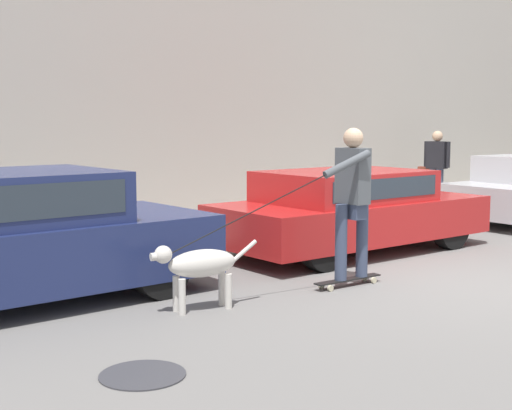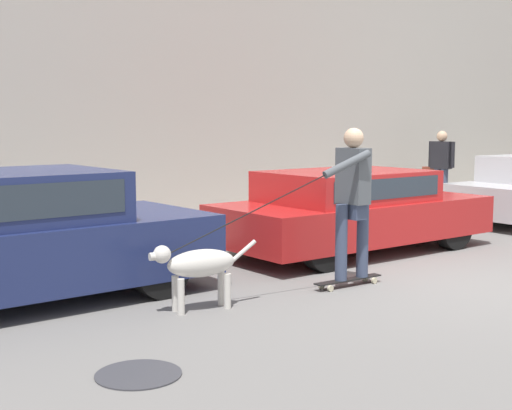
# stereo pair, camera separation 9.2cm
# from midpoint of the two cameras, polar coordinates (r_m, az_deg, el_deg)

# --- Properties ---
(ground_plane) EXTENTS (36.00, 36.00, 0.00)m
(ground_plane) POSITION_cam_midpoint_polar(r_m,az_deg,el_deg) (8.66, 15.98, -5.98)
(ground_plane) COLOR slate
(back_wall) EXTENTS (32.00, 0.30, 5.39)m
(back_wall) POSITION_cam_midpoint_polar(r_m,az_deg,el_deg) (12.81, -4.94, 10.40)
(back_wall) COLOR #ADA89E
(back_wall) RESTS_ON ground_plane
(sidewalk_curb) EXTENTS (30.00, 2.31, 0.11)m
(sidewalk_curb) POSITION_cam_midpoint_polar(r_m,az_deg,el_deg) (11.82, -1.42, -2.09)
(sidewalk_curb) COLOR #A39E93
(sidewalk_curb) RESTS_ON ground_plane
(parked_car_0) EXTENTS (4.08, 1.93, 1.36)m
(parked_car_0) POSITION_cam_midpoint_polar(r_m,az_deg,el_deg) (7.70, -18.66, -2.59)
(parked_car_0) COLOR black
(parked_car_0) RESTS_ON ground_plane
(parked_car_1) EXTENTS (4.15, 1.80, 1.17)m
(parked_car_1) POSITION_cam_midpoint_polar(r_m,az_deg,el_deg) (10.28, 7.96, -0.46)
(parked_car_1) COLOR black
(parked_car_1) RESTS_ON ground_plane
(dog) EXTENTS (1.14, 0.38, 0.68)m
(dog) POSITION_cam_midpoint_polar(r_m,az_deg,el_deg) (7.06, -4.26, -4.84)
(dog) COLOR beige
(dog) RESTS_ON ground_plane
(skateboarder) EXTENTS (2.76, 0.56, 1.79)m
(skateboarder) POSITION_cam_midpoint_polar(r_m,az_deg,el_deg) (8.07, 7.98, 0.73)
(skateboarder) COLOR beige
(skateboarder) RESTS_ON ground_plane
(pedestrian_with_bag) EXTENTS (0.28, 0.70, 1.56)m
(pedestrian_with_bag) POSITION_cam_midpoint_polar(r_m,az_deg,el_deg) (15.32, 14.70, 3.15)
(pedestrian_with_bag) COLOR #3D4760
(pedestrian_with_bag) RESTS_ON sidewalk_curb
(manhole_cover) EXTENTS (0.64, 0.64, 0.01)m
(manhole_cover) POSITION_cam_midpoint_polar(r_m,az_deg,el_deg) (5.46, -8.90, -13.24)
(manhole_cover) COLOR #38383D
(manhole_cover) RESTS_ON ground_plane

